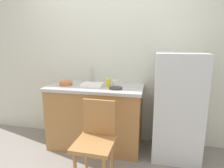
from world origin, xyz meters
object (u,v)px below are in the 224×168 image
object	(u,v)px
chair	(96,139)
cup_yellow	(108,83)
refrigerator	(177,106)
terracotta_bowl	(66,83)
hotplate	(116,88)
dish_tray	(92,85)
cup_white	(115,83)

from	to	relation	value
chair	cup_yellow	distance (m)	0.84
refrigerator	chair	distance (m)	1.15
terracotta_bowl	hotplate	world-z (taller)	terracotta_bowl
refrigerator	chair	world-z (taller)	refrigerator
dish_tray	cup_yellow	size ratio (longest dim) A/B	2.55
hotplate	cup_white	xyz separation A→B (m)	(-0.04, 0.17, 0.03)
hotplate	cup_white	bearing A→B (deg)	104.01
dish_tray	cup_yellow	world-z (taller)	cup_yellow
chair	cup_yellow	xyz separation A→B (m)	(-0.03, 0.70, 0.45)
refrigerator	terracotta_bowl	bearing A→B (deg)	-178.64
refrigerator	cup_yellow	world-z (taller)	refrigerator
cup_yellow	hotplate	bearing A→B (deg)	-36.68
terracotta_bowl	cup_yellow	distance (m)	0.61
chair	refrigerator	bearing A→B (deg)	41.01
refrigerator	dish_tray	bearing A→B (deg)	-176.96
cup_yellow	terracotta_bowl	bearing A→B (deg)	-178.22
refrigerator	dish_tray	distance (m)	1.15
chair	hotplate	size ratio (longest dim) A/B	5.24
refrigerator	cup_white	xyz separation A→B (m)	(-0.83, 0.06, 0.25)
refrigerator	hotplate	size ratio (longest dim) A/B	8.06
terracotta_bowl	hotplate	distance (m)	0.74
chair	hotplate	distance (m)	0.74
refrigerator	dish_tray	size ratio (longest dim) A/B	4.89
chair	cup_yellow	bearing A→B (deg)	94.19
dish_tray	cup_white	bearing A→B (deg)	21.87
cup_white	chair	bearing A→B (deg)	-93.65
dish_tray	terracotta_bowl	xyz separation A→B (m)	(-0.40, 0.02, 0.00)
terracotta_bowl	dish_tray	bearing A→B (deg)	-3.36
chair	hotplate	world-z (taller)	hotplate
chair	dish_tray	world-z (taller)	dish_tray
terracotta_bowl	cup_white	world-z (taller)	cup_white
dish_tray	cup_white	distance (m)	0.32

